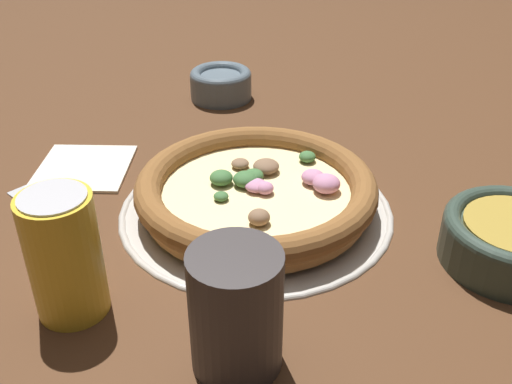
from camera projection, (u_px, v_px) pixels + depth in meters
ground_plane at (256, 211)px, 0.70m from camera, size 3.00×3.00×0.00m
pizza_tray at (256, 208)px, 0.70m from camera, size 0.32×0.32×0.01m
pizza at (257, 190)px, 0.69m from camera, size 0.28×0.28×0.04m
bowl_far at (221, 83)px, 0.98m from camera, size 0.10×0.10×0.05m
drinking_cup at (236, 311)px, 0.48m from camera, size 0.08×0.08×0.11m
napkin at (84, 166)px, 0.79m from camera, size 0.16×0.16×0.01m
fork at (63, 174)px, 0.77m from camera, size 0.07×0.16×0.00m
beverage_can at (64, 255)px, 0.53m from camera, size 0.07×0.07×0.12m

